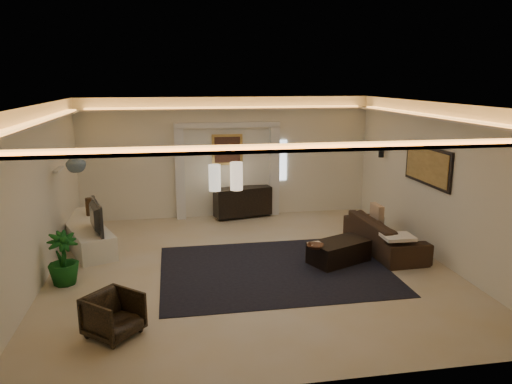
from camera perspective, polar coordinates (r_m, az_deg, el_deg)
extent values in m
plane|color=beige|center=(8.88, -0.61, -8.80)|extent=(7.00, 7.00, 0.00)
plane|color=white|center=(8.25, -0.66, 10.23)|extent=(7.00, 7.00, 0.00)
plane|color=silver|center=(11.86, -3.39, 4.04)|extent=(7.00, 0.00, 7.00)
plane|color=silver|center=(5.17, 5.75, -8.11)|extent=(7.00, 0.00, 7.00)
plane|color=silver|center=(8.62, -24.25, -0.56)|extent=(0.00, 7.00, 7.00)
plane|color=silver|center=(9.64, 20.36, 1.13)|extent=(0.00, 7.00, 7.00)
cube|color=silver|center=(8.27, -0.65, 8.29)|extent=(7.00, 7.00, 0.04)
cube|color=white|center=(12.08, 3.02, 3.73)|extent=(0.25, 0.03, 1.00)
cube|color=black|center=(8.77, 2.22, -9.07)|extent=(4.00, 3.00, 0.01)
cube|color=silver|center=(11.75, -8.89, 2.08)|extent=(0.22, 0.20, 2.20)
cube|color=silver|center=(12.00, 2.16, 2.47)|extent=(0.22, 0.20, 2.20)
cube|color=silver|center=(11.66, -3.38, 7.85)|extent=(2.52, 0.20, 0.12)
cube|color=tan|center=(11.80, -3.38, 4.97)|extent=(0.74, 0.04, 0.74)
cube|color=#4C2D1E|center=(11.77, -3.37, 4.96)|extent=(0.62, 0.02, 0.62)
cube|color=black|center=(9.84, 19.45, 2.91)|extent=(0.04, 1.64, 0.74)
cube|color=tan|center=(9.83, 19.33, 2.91)|extent=(0.02, 1.50, 0.62)
cylinder|color=black|center=(11.48, 14.45, 4.50)|extent=(0.12, 0.12, 0.22)
cube|color=silver|center=(9.90, -22.10, 2.46)|extent=(0.10, 0.55, 0.04)
cube|color=#2E1F19|center=(11.87, -1.57, -1.11)|extent=(1.45, 0.72, 0.69)
cylinder|color=beige|center=(11.43, -4.86, 1.84)|extent=(0.37, 0.37, 0.62)
cylinder|color=beige|center=(11.48, -2.30, 1.93)|extent=(0.33, 0.33, 0.66)
cube|color=white|center=(10.55, -19.47, -4.70)|extent=(1.55, 2.64, 0.48)
imported|color=black|center=(9.73, -18.67, -2.90)|extent=(1.04, 0.41, 0.60)
cylinder|color=#442D19|center=(10.97, -18.96, -1.73)|extent=(0.17, 0.17, 0.38)
imported|color=slate|center=(9.37, -20.35, 3.31)|extent=(0.39, 0.39, 0.37)
imported|color=#0F4712|center=(8.65, -21.65, -7.27)|extent=(0.67, 0.67, 0.88)
imported|color=#332115|center=(9.98, 14.78, -4.83)|extent=(2.18, 0.93, 0.63)
cube|color=beige|center=(9.13, 16.27, -5.07)|extent=(0.56, 0.46, 0.06)
cube|color=tan|center=(10.52, 13.95, -2.53)|extent=(0.14, 0.42, 0.41)
cube|color=black|center=(9.17, 9.67, -6.90)|extent=(1.24, 0.99, 0.41)
imported|color=#4B2B18|center=(8.66, 6.96, -6.33)|extent=(0.39, 0.39, 0.07)
cube|color=#F0E1C4|center=(8.87, 6.92, -6.01)|extent=(0.27, 0.22, 0.03)
imported|color=black|center=(6.85, -16.33, -13.67)|extent=(0.89, 0.89, 0.58)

